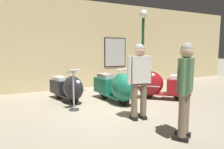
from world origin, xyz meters
TOP-DOWN VIEW (x-y plane):
  - ground_plane at (0.00, 0.00)m, footprint 60.00×60.00m
  - showroom_back_wall at (0.01, 3.53)m, footprint 18.00×0.24m
  - scooter_0 at (-0.90, 1.41)m, footprint 0.84×1.64m
  - scooter_1 at (0.37, 0.62)m, footprint 0.75×1.83m
  - scooter_2 at (1.81, 0.43)m, footprint 1.60×1.56m
  - lamppost at (2.31, 2.03)m, footprint 0.34×0.34m
  - visitor_0 at (0.14, -0.88)m, footprint 0.59×0.33m
  - visitor_1 at (0.28, -2.12)m, footprint 0.51×0.42m
  - info_stanchion at (-1.00, 0.51)m, footprint 0.37×0.31m

SIDE VIEW (x-z plane):
  - ground_plane at x=0.00m, z-range 0.00..0.00m
  - scooter_0 at x=-0.90m, z-range -0.04..0.92m
  - info_stanchion at x=-1.00m, z-range -0.09..1.03m
  - scooter_2 at x=1.81m, z-range -0.05..1.02m
  - scooter_1 at x=0.37m, z-range -0.05..1.04m
  - visitor_1 at x=0.28m, z-range 0.14..1.89m
  - visitor_0 at x=0.14m, z-range 0.14..1.90m
  - showroom_back_wall at x=0.01m, z-range 0.00..3.63m
  - lamppost at x=2.31m, z-range 0.36..3.54m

